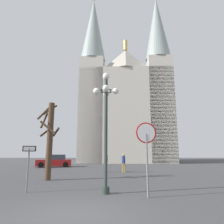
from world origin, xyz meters
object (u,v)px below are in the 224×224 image
Objects in this scene: parked_car_near_red at (54,161)px; cathedral at (126,107)px; one_way_arrow_sign at (29,162)px; bare_tree at (50,137)px; street_lamp at (106,117)px; stop_sign at (147,143)px; pedestrian_walking at (106,160)px; pedestrian_standing at (124,161)px.

cathedral is at bearing 51.57° from parked_car_near_red.
bare_tree reaches higher than one_way_arrow_sign.
bare_tree is (-3.95, 4.45, -0.62)m from street_lamp.
pedestrian_walking is (-2.02, 10.64, -1.13)m from stop_sign.
pedestrian_standing is at bearing 92.33° from stop_sign.
parked_car_near_red is (-9.64, -12.15, -9.55)m from cathedral.
parked_car_near_red is at bearing 112.54° from street_lamp.
bare_tree is at bearing 131.59° from street_lamp.
parked_car_near_red is at bearing 103.40° from bare_tree.
cathedral is at bearing 80.48° from pedestrian_walking.
bare_tree is 3.11× the size of pedestrian_standing.
bare_tree reaches higher than parked_car_near_red.
stop_sign is at bearing -42.48° from bare_tree.
pedestrian_standing is (1.60, -0.36, -0.04)m from pedestrian_walking.
one_way_arrow_sign is 4.17m from street_lamp.
bare_tree is at bearing -105.80° from cathedral.
street_lamp is at bearing -97.93° from pedestrian_standing.
stop_sign is 1.46× the size of one_way_arrow_sign.
pedestrian_standing is at bearing 43.84° from bare_tree.
stop_sign is at bearing -11.28° from one_way_arrow_sign.
pedestrian_standing is (1.33, 9.52, -2.39)m from street_lamp.
cathedral is 26.09m from bare_tree.
stop_sign reaches higher than pedestrian_walking.
stop_sign is 10.36m from pedestrian_standing.
pedestrian_walking reaches higher than parked_car_near_red.
bare_tree is at bearing 94.74° from one_way_arrow_sign.
street_lamp is at bearing 156.38° from stop_sign.
bare_tree is 2.99× the size of pedestrian_walking.
one_way_arrow_sign is at bearing -118.16° from pedestrian_standing.
street_lamp is 9.91m from pedestrian_standing.
bare_tree reaches higher than stop_sign.
cathedral reaches higher than stop_sign.
one_way_arrow_sign is 4.41m from bare_tree.
stop_sign reaches higher than pedestrian_standing.
one_way_arrow_sign is 1.20× the size of pedestrian_walking.
stop_sign is 0.69× the size of parked_car_near_red.
parked_car_near_red is at bearing 116.50° from stop_sign.
bare_tree is 12.41m from parked_car_near_red.
pedestrian_standing is (-1.53, -18.98, -9.24)m from cathedral.
one_way_arrow_sign is (-5.35, 1.07, -0.85)m from stop_sign.
stop_sign is 10.89m from pedestrian_walking.
street_lamp reaches higher than parked_car_near_red.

